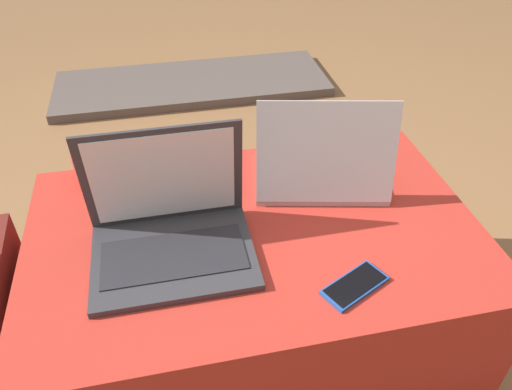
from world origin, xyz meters
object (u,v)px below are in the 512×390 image
object	(u,v)px
laptop_far	(321,167)
coffee_mug	(94,168)
laptop_near	(170,228)
cell_phone	(355,285)

from	to	relation	value
laptop_far	coffee_mug	xyz separation A→B (m)	(-0.56, 0.13, -0.01)
laptop_near	cell_phone	xyz separation A→B (m)	(0.35, -0.19, -0.05)
cell_phone	coffee_mug	distance (m)	0.70
laptop_near	laptop_far	size ratio (longest dim) A/B	0.93
laptop_far	cell_phone	world-z (taller)	laptop_far
cell_phone	laptop_far	bearing A→B (deg)	148.02
coffee_mug	cell_phone	bearing A→B (deg)	-42.11
laptop_far	cell_phone	size ratio (longest dim) A/B	2.41
laptop_near	coffee_mug	xyz separation A→B (m)	(-0.17, 0.28, -0.01)
cell_phone	laptop_near	bearing A→B (deg)	-144.85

